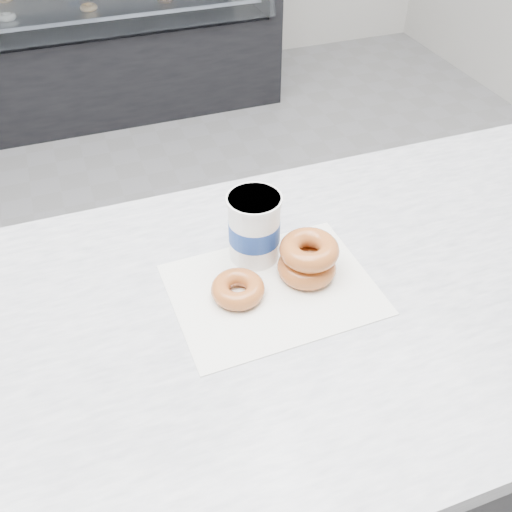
% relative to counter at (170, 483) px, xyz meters
% --- Properties ---
extents(ground, '(5.00, 5.00, 0.00)m').
position_rel_counter_xyz_m(ground, '(0.00, 0.60, -0.45)').
color(ground, gray).
rests_on(ground, ground).
extents(counter, '(3.06, 0.76, 0.90)m').
position_rel_counter_xyz_m(counter, '(0.00, 0.00, 0.00)').
color(counter, '#333335').
rests_on(counter, ground).
extents(display_case, '(2.40, 0.74, 1.25)m').
position_rel_counter_xyz_m(display_case, '(0.00, 2.72, 0.04)').
color(display_case, black).
rests_on(display_case, ground).
extents(wax_paper, '(0.35, 0.27, 0.00)m').
position_rel_counter_xyz_m(wax_paper, '(0.24, 0.04, 0.45)').
color(wax_paper, silver).
rests_on(wax_paper, counter).
extents(donut_single, '(0.10, 0.10, 0.03)m').
position_rel_counter_xyz_m(donut_single, '(0.17, 0.05, 0.47)').
color(donut_single, '#B36A31').
rests_on(donut_single, wax_paper).
extents(donut_stack, '(0.14, 0.14, 0.07)m').
position_rel_counter_xyz_m(donut_stack, '(0.31, 0.06, 0.49)').
color(donut_stack, '#B36A31').
rests_on(donut_stack, wax_paper).
extents(coffee_cup, '(0.12, 0.12, 0.13)m').
position_rel_counter_xyz_m(coffee_cup, '(0.24, 0.14, 0.51)').
color(coffee_cup, white).
rests_on(coffee_cup, counter).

